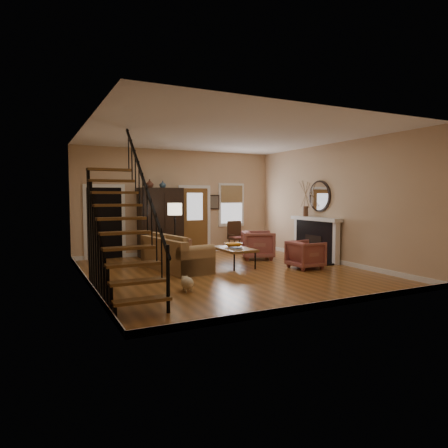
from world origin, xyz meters
name	(u,v)px	position (x,y,z in m)	size (l,w,h in m)	color
room	(185,209)	(-0.41, 1.76, 1.51)	(7.00, 7.33, 3.30)	brown
staircase	(123,210)	(-2.78, -1.30, 1.60)	(0.94, 2.80, 3.20)	brown
fireplace	(317,235)	(3.13, 0.50, 0.74)	(0.33, 1.95, 2.30)	black
armoire	(161,222)	(-0.70, 3.15, 1.05)	(1.30, 0.60, 2.10)	black
vase_a	(150,183)	(-1.05, 3.05, 2.22)	(0.24, 0.24, 0.25)	#4C2619
vase_b	(163,184)	(-0.65, 3.05, 2.21)	(0.20, 0.20, 0.21)	#334C60
sofa	(176,254)	(-1.01, 0.90, 0.41)	(0.94, 2.17, 0.81)	#987245
coffee_table	(234,257)	(0.51, 0.62, 0.25)	(0.75, 1.29, 0.50)	brown
bowl	(233,245)	(0.56, 0.77, 0.55)	(0.44, 0.44, 0.11)	orange
books	(236,248)	(0.39, 0.32, 0.53)	(0.24, 0.32, 0.06)	beige
armchair_left	(306,255)	(2.03, -0.42, 0.36)	(0.76, 0.79, 0.72)	maroon
armchair_right	(258,245)	(1.73, 1.44, 0.42)	(0.89, 0.91, 0.83)	maroon
floor_lamp	(175,234)	(-0.79, 1.58, 0.83)	(0.38, 0.38, 1.66)	black
side_chair	(237,237)	(1.85, 2.95, 0.51)	(0.54, 0.54, 1.02)	#382212
dog	(187,284)	(-1.58, -1.40, 0.15)	(0.24, 0.40, 0.29)	beige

